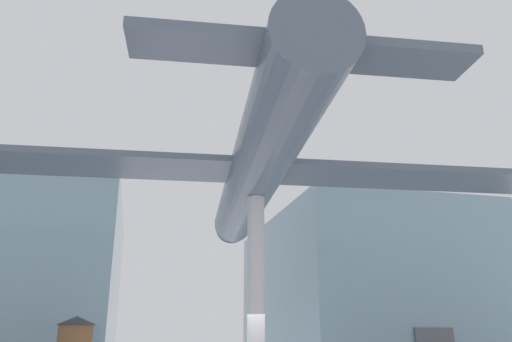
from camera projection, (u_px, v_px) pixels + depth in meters
glass_pavilion_left at (9, 288)px, 24.23m from camera, size 10.07×14.61×8.94m
glass_pavilion_right at (357, 295)px, 28.33m from camera, size 10.07×14.61×8.94m
support_pylon_central at (256, 299)px, 13.59m from camera, size 0.49×0.49×5.78m
suspended_airplane at (255, 172)px, 14.87m from camera, size 19.39×15.86×3.28m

